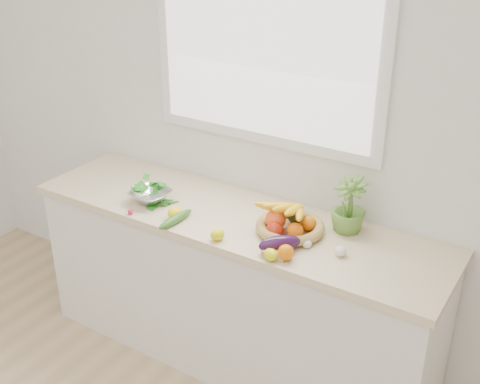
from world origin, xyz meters
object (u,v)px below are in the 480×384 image
Objects in this scene: apple at (275,230)px; eggplant at (280,244)px; fruit_basket at (290,223)px; colander_with_spinach at (150,193)px; cucumber at (176,219)px; potted_herb at (349,206)px.

apple is 0.12m from eggplant.
fruit_basket is 1.81× the size of colander_with_spinach.
colander_with_spinach reaches higher than cucumber.
potted_herb is at bearing 15.67° from colander_with_spinach.
eggplant is 0.82m from colander_with_spinach.
fruit_basket reaches higher than cucumber.
potted_herb is 0.29m from fruit_basket.
colander_with_spinach is (-0.74, -0.02, 0.01)m from apple.
potted_herb is 0.74× the size of fruit_basket.
fruit_basket reaches higher than colander_with_spinach.
apple is at bearing -135.36° from potted_herb.
cucumber is 1.06× the size of colander_with_spinach.
colander_with_spinach is at bearing -178.12° from apple.
colander_with_spinach is (-0.77, -0.11, 0.01)m from fruit_basket.
eggplant is at bearing -75.53° from fruit_basket.
cucumber is at bearing -23.37° from colander_with_spinach.
colander_with_spinach is at bearing -171.52° from fruit_basket.
potted_herb reaches higher than eggplant.
cucumber is at bearing -156.59° from fruit_basket.
eggplant is 0.66× the size of potted_herb.
apple is 0.74m from colander_with_spinach.
fruit_basket is at bearing 8.48° from colander_with_spinach.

